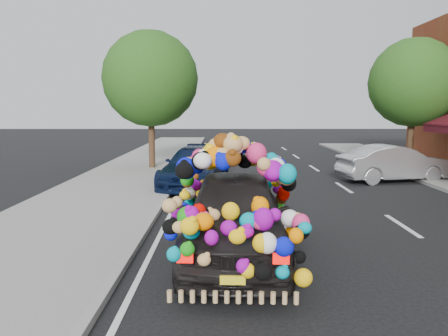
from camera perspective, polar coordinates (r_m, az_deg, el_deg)
The scene contains 9 objects.
ground at distance 10.37m, azimuth 3.35°, elevation -7.54°, with size 100.00×100.00×0.00m, color black.
sidewalk at distance 10.96m, azimuth -19.87°, elevation -6.83°, with size 4.00×60.00×0.12m, color gray.
kerb at distance 10.47m, azimuth -9.69°, elevation -7.12°, with size 0.15×60.00×0.13m, color gray.
lane_markings at distance 11.18m, azimuth 22.24°, elevation -6.95°, with size 6.00×50.00×0.01m, color silver, non-canonical shape.
tree_near_sidewalk at distance 19.78m, azimuth -9.60°, elevation 11.39°, with size 4.20×4.20×6.13m.
tree_far_b at distance 21.80m, azimuth 23.53°, elevation 10.17°, with size 4.00×4.00×5.90m.
plush_art_car at distance 8.03m, azimuth 1.45°, elevation -3.64°, with size 2.42×4.92×2.23m.
navy_sedan at distance 15.57m, azimuth -3.74°, elevation 0.19°, with size 1.92×4.73×1.37m, color black.
silver_hatchback at distance 17.65m, azimuth 21.33°, elevation 0.57°, with size 1.46×4.18×1.38m, color #A0A2A6.
Camera 1 is at (-0.64, -9.98, 2.73)m, focal length 35.00 mm.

